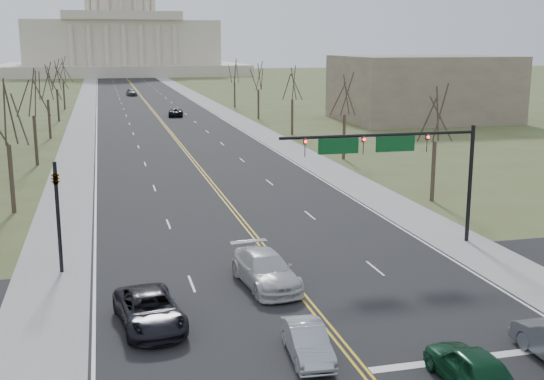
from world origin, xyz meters
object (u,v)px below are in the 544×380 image
signal_left (57,205)px  car_far_sb (131,92)px  car_nb_inner_lead (471,367)px  car_sb_inner_second (266,270)px  car_sb_outer_lead (150,310)px  signal_mast (394,152)px  car_sb_inner_lead (307,342)px  car_far_nb (176,112)px

signal_left → car_far_sb: 125.32m
car_nb_inner_lead → car_sb_inner_second: 12.72m
car_sb_outer_lead → car_far_sb: size_ratio=1.10×
car_nb_inner_lead → car_sb_inner_second: car_sb_inner_second is taller
signal_mast → car_sb_inner_lead: 16.62m
signal_left → car_sb_inner_second: 11.49m
signal_left → car_far_nb: (14.49, 77.40, -3.01)m
signal_left → car_sb_inner_lead: (9.77, -12.90, -3.04)m
car_sb_outer_lead → car_far_sb: car_far_sb is taller
signal_mast → car_sb_inner_lead: bearing=-125.4°
car_sb_outer_lead → car_far_nb: car_sb_outer_lead is taller
signal_left → car_sb_outer_lead: bearing=-64.1°
car_nb_inner_lead → car_far_nb: bearing=-90.6°
signal_left → car_sb_inner_second: signal_left is taller
signal_mast → car_far_nb: size_ratio=2.43×
signal_left → car_sb_outer_lead: signal_left is taller
car_sb_inner_second → car_nb_inner_lead: bearing=-74.5°
signal_left → car_far_nb: signal_left is taller
car_nb_inner_lead → car_far_nb: car_nb_inner_lead is taller
car_sb_inner_lead → car_far_sb: bearing=93.9°
car_sb_inner_lead → car_far_nb: 90.42m
signal_mast → car_sb_outer_lead: size_ratio=2.25×
signal_mast → car_nb_inner_lead: bearing=-104.3°
car_nb_inner_lead → car_far_sb: (-5.28, 141.46, 0.07)m
car_nb_inner_lead → car_far_sb: 141.56m
signal_mast → signal_left: signal_mast is taller
signal_mast → car_far_nb: bearing=93.3°
car_far_sb → car_sb_inner_lead: bearing=-96.4°
car_nb_inner_lead → car_far_nb: size_ratio=0.90×
signal_left → car_far_sb: bearing=85.7°
car_sb_inner_lead → car_sb_inner_second: 8.23m
car_far_nb → car_sb_inner_second: bearing=94.3°
signal_left → car_nb_inner_lead: size_ratio=1.33×
car_sb_inner_lead → car_sb_outer_lead: car_sb_outer_lead is taller
car_nb_inner_lead → signal_mast: bearing=-105.1°
car_sb_inner_second → car_far_nb: car_sb_inner_second is taller
signal_mast → car_sb_inner_lead: (-9.17, -12.90, -5.09)m
car_far_sb → car_sb_outer_lead: bearing=-98.9°
signal_mast → car_far_nb: 77.69m
signal_mast → car_nb_inner_lead: signal_mast is taller
car_sb_inner_lead → car_far_sb: 137.83m
signal_left → car_far_sb: size_ratio=1.22×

